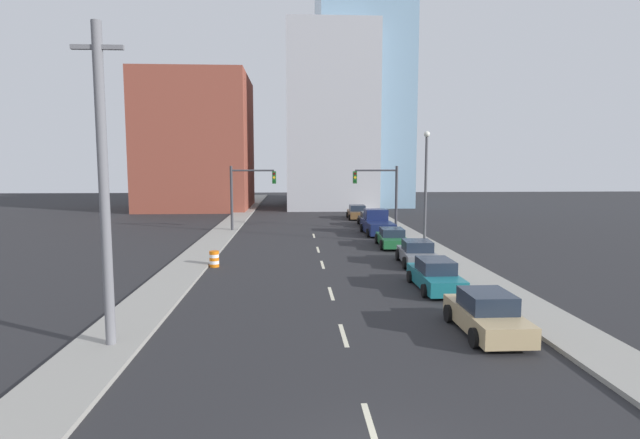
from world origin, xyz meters
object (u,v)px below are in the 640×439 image
object	(u,v)px
traffic_barrel	(214,259)
sedan_gray	(417,253)
sedan_green	(392,238)
sedan_brown	(357,213)
sedan_teal	(435,276)
street_lamp	(426,180)
pickup_truck_navy	(377,224)
traffic_signal_right	(384,189)
sedan_tan	(487,314)
traffic_signal_left	(245,189)
sedan_black	(369,219)
utility_pole_left_near	(104,186)

from	to	relation	value
traffic_barrel	sedan_gray	world-z (taller)	sedan_gray
sedan_green	sedan_brown	distance (m)	19.07
sedan_teal	street_lamp	bearing A→B (deg)	77.42
street_lamp	sedan_green	bearing A→B (deg)	-166.75
sedan_teal	sedan_gray	distance (m)	6.02
pickup_truck_navy	sedan_teal	bearing A→B (deg)	-92.66
traffic_signal_right	pickup_truck_navy	xyz separation A→B (m)	(-0.94, -2.27, -2.95)
sedan_tan	traffic_signal_left	bearing A→B (deg)	111.66
sedan_teal	sedan_black	size ratio (longest dim) A/B	1.04
sedan_tan	sedan_teal	bearing A→B (deg)	90.00
traffic_signal_left	sedan_tan	xyz separation A→B (m)	(11.17, -27.96, -3.13)
street_lamp	sedan_black	bearing A→B (deg)	100.96
traffic_signal_left	traffic_signal_right	bearing A→B (deg)	0.00
sedan_green	sedan_gray	bearing A→B (deg)	-85.55
traffic_signal_left	sedan_green	world-z (taller)	traffic_signal_left
street_lamp	traffic_barrel	bearing A→B (deg)	-153.27
sedan_teal	sedan_gray	xyz separation A→B (m)	(0.62, 5.99, 0.01)
traffic_signal_right	street_lamp	world-z (taller)	street_lamp
traffic_signal_right	sedan_tan	xyz separation A→B (m)	(-1.37, -27.96, -3.13)
sedan_tan	sedan_brown	size ratio (longest dim) A/B	0.94
traffic_barrel	sedan_green	world-z (taller)	sedan_green
traffic_barrel	sedan_green	size ratio (longest dim) A/B	0.20
utility_pole_left_near	sedan_tan	world-z (taller)	utility_pole_left_near
sedan_tan	pickup_truck_navy	bearing A→B (deg)	88.93
traffic_signal_right	sedan_green	xyz separation A→B (m)	(-0.98, -8.96, -3.18)
utility_pole_left_near	sedan_green	bearing A→B (deg)	56.18
street_lamp	sedan_teal	distance (m)	14.21
sedan_green	sedan_brown	xyz separation A→B (m)	(-0.11, 19.07, 0.06)
sedan_tan	sedan_gray	xyz separation A→B (m)	(0.60, 12.38, -0.02)
sedan_green	sedan_black	distance (m)	12.62
utility_pole_left_near	pickup_truck_navy	size ratio (longest dim) A/B	1.94
traffic_barrel	sedan_tan	world-z (taller)	sedan_tan
traffic_signal_right	sedan_teal	xyz separation A→B (m)	(-1.38, -21.58, -3.15)
sedan_gray	sedan_green	bearing A→B (deg)	95.11
sedan_green	traffic_signal_left	bearing A→B (deg)	144.82
traffic_barrel	traffic_signal_right	bearing A→B (deg)	50.52
utility_pole_left_near	street_lamp	distance (m)	25.83
sedan_gray	sedan_brown	xyz separation A→B (m)	(-0.32, 25.70, 0.02)
sedan_tan	sedan_gray	distance (m)	12.39
sedan_black	sedan_tan	bearing A→B (deg)	-90.88
street_lamp	sedan_green	distance (m)	5.02
street_lamp	sedan_gray	world-z (taller)	street_lamp
utility_pole_left_near	sedan_brown	size ratio (longest dim) A/B	2.23
utility_pole_left_near	sedan_brown	xyz separation A→B (m)	(13.15, 38.85, -4.63)
traffic_signal_right	utility_pole_left_near	size ratio (longest dim) A/B	0.57
sedan_gray	traffic_signal_left	bearing A→B (deg)	130.32
sedan_teal	sedan_green	distance (m)	12.63
sedan_gray	sedan_black	distance (m)	19.25
traffic_signal_right	sedan_gray	distance (m)	15.92
traffic_signal_right	sedan_teal	world-z (taller)	traffic_signal_right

